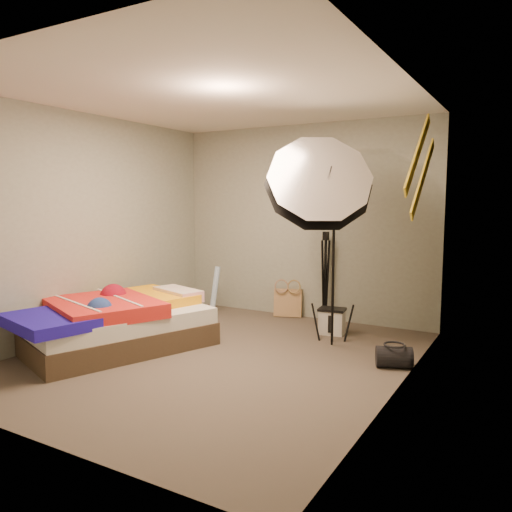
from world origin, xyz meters
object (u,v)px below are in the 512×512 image
Objects in this scene: tote_bag at (288,303)px; duffel_bag at (394,357)px; camera_case at (332,322)px; camera_tripod at (325,270)px; bed at (115,322)px; photo_umbrella at (318,187)px; wrapping_roll at (215,291)px.

duffel_bag is (1.75, -1.34, -0.08)m from tote_bag.
camera_tripod is at bearing 112.26° from camera_case.
duffel_bag is 2.84m from bed.
camera_tripod is (-0.29, 0.50, 0.52)m from camera_case.
tote_bag is 0.71m from camera_tripod.
bed is 0.95× the size of photo_umbrella.
tote_bag is at bearing 120.41° from duffel_bag.
tote_bag is 0.98m from camera_case.
tote_bag is at bearing 176.91° from camera_tripod.
camera_case is 1.23m from duffel_bag.
wrapping_roll is 2.35× the size of camera_case.
camera_tripod is (-1.21, 1.31, 0.56)m from duffel_bag.
wrapping_roll is at bearing -175.28° from tote_bag.
duffel_bag is (2.65, -0.94, -0.23)m from wrapping_roll.
wrapping_roll is 1.74m from camera_case.
bed is (-0.97, -2.15, 0.08)m from tote_bag.
wrapping_roll is 1.52m from camera_tripod.
camera_case is at bearing -51.72° from tote_bag.
bed is at bearing -125.29° from camera_tripod.
camera_tripod is (-0.31, 1.01, -1.01)m from photo_umbrella.
wrapping_roll is 2.01× the size of duffel_bag.
photo_umbrella is at bearing -72.91° from camera_tripod.
camera_tripod is at bearing 54.71° from bed.
duffel_bag is at bearing 16.65° from bed.
bed is 2.55m from photo_umbrella.
camera_tripod is at bearing 107.09° from photo_umbrella.
photo_umbrella is at bearing 31.44° from bed.
photo_umbrella is (-0.90, 0.30, 1.57)m from duffel_bag.
tote_bag is 0.56× the size of wrapping_roll.
camera_tripod is at bearing -22.01° from tote_bag.
photo_umbrella is (1.75, -0.64, 1.35)m from wrapping_roll.
bed is at bearing -133.19° from tote_bag.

